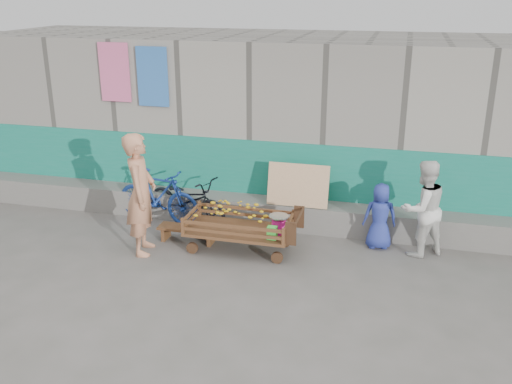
% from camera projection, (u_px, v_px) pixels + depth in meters
% --- Properties ---
extents(ground, '(80.00, 80.00, 0.00)m').
position_uv_depth(ground, '(244.00, 293.00, 7.56)').
color(ground, '#56554E').
rests_on(ground, ground).
extents(building_wall, '(12.00, 3.50, 3.00)m').
position_uv_depth(building_wall, '(301.00, 120.00, 10.75)').
color(building_wall, gray).
rests_on(building_wall, ground).
extents(banana_cart, '(1.74, 0.79, 0.74)m').
position_uv_depth(banana_cart, '(237.00, 220.00, 8.64)').
color(banana_cart, brown).
rests_on(banana_cart, ground).
extents(bench, '(0.96, 0.29, 0.24)m').
position_uv_depth(bench, '(188.00, 231.00, 9.06)').
color(bench, brown).
rests_on(bench, ground).
extents(vendor_man, '(0.60, 0.77, 1.86)m').
position_uv_depth(vendor_man, '(141.00, 194.00, 8.46)').
color(vendor_man, tan).
rests_on(vendor_man, ground).
extents(woman, '(0.91, 0.87, 1.48)m').
position_uv_depth(woman, '(423.00, 208.00, 8.44)').
color(woman, white).
rests_on(woman, ground).
extents(child, '(0.56, 0.41, 1.04)m').
position_uv_depth(child, '(380.00, 216.00, 8.73)').
color(child, navy).
rests_on(child, ground).
extents(bicycle_dark, '(1.72, 1.08, 0.86)m').
position_uv_depth(bicycle_dark, '(187.00, 200.00, 9.65)').
color(bicycle_dark, black).
rests_on(bicycle_dark, ground).
extents(bicycle_blue, '(1.64, 0.70, 0.95)m').
position_uv_depth(bicycle_blue, '(158.00, 196.00, 9.71)').
color(bicycle_blue, navy).
rests_on(bicycle_blue, ground).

